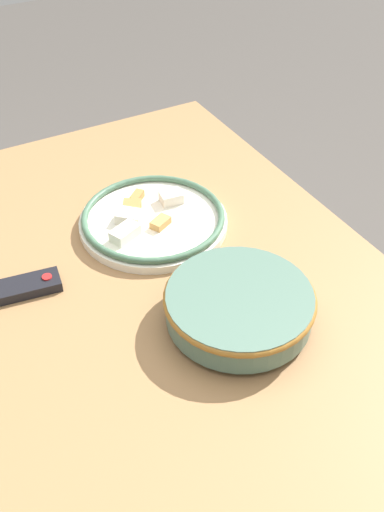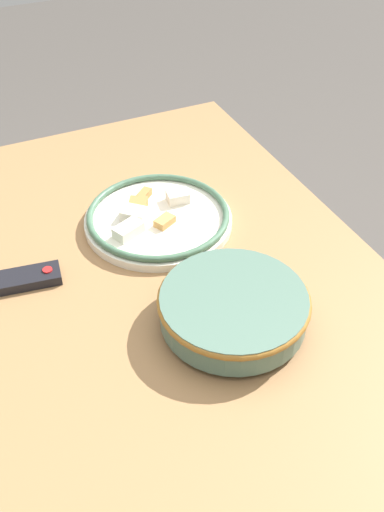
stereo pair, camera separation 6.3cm
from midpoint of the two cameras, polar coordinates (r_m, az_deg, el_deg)
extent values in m
plane|color=#4C4742|center=(1.67, -1.90, -21.77)|extent=(8.00, 8.00, 0.00)
cube|color=olive|center=(1.11, -2.67, -5.30)|extent=(1.40, 0.84, 0.04)
cylinder|color=olive|center=(1.89, -1.47, 3.08)|extent=(0.06, 0.06, 0.66)
cylinder|color=#4C6B5B|center=(1.06, 2.73, -6.05)|extent=(0.11, 0.11, 0.01)
cylinder|color=#4C6B5B|center=(1.04, 2.79, -4.78)|extent=(0.26, 0.26, 0.05)
cylinder|color=#B75B23|center=(1.04, 2.78, -4.94)|extent=(0.23, 0.23, 0.05)
torus|color=#936023|center=(1.03, 2.82, -4.04)|extent=(0.26, 0.26, 0.01)
cylinder|color=silver|center=(1.27, -5.10, 3.21)|extent=(0.31, 0.31, 0.02)
torus|color=#42664C|center=(1.26, -5.14, 3.78)|extent=(0.30, 0.30, 0.01)
cube|color=silver|center=(1.22, -7.86, 2.16)|extent=(0.06, 0.07, 0.02)
cube|color=silver|center=(1.30, -3.38, 5.56)|extent=(0.04, 0.05, 0.02)
cube|color=#B2753D|center=(1.32, -6.61, 5.61)|extent=(0.04, 0.04, 0.02)
cube|color=#B2753D|center=(1.28, -7.16, 4.45)|extent=(0.06, 0.06, 0.02)
cube|color=silver|center=(1.26, -7.40, 3.71)|extent=(0.06, 0.07, 0.02)
cube|color=tan|center=(1.24, -4.46, 3.16)|extent=(0.04, 0.05, 0.02)
cube|color=black|center=(1.17, -17.66, -2.99)|extent=(0.07, 0.16, 0.02)
cylinder|color=red|center=(1.16, -15.17, -1.97)|extent=(0.02, 0.02, 0.00)
camera|label=1|loc=(0.03, -91.57, -1.35)|focal=42.00mm
camera|label=2|loc=(0.03, 88.43, 1.35)|focal=42.00mm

